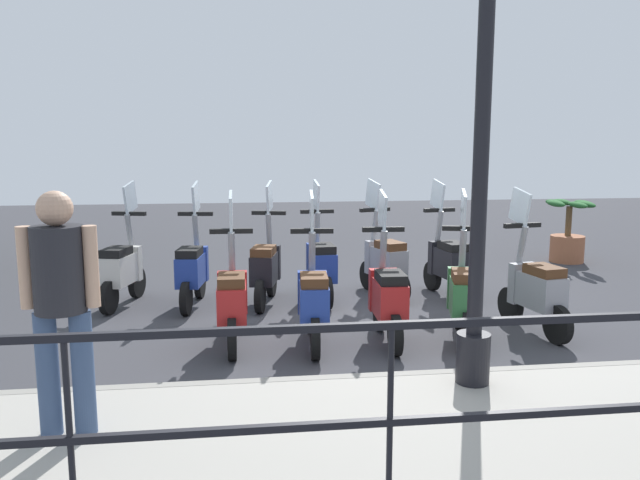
# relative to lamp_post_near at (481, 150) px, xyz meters

# --- Properties ---
(ground_plane) EXTENTS (28.00, 28.00, 0.00)m
(ground_plane) POSITION_rel_lamp_post_near_xyz_m (2.40, 0.38, -1.98)
(ground_plane) COLOR #38383D
(promenade_walkway) EXTENTS (2.20, 20.00, 0.15)m
(promenade_walkway) POSITION_rel_lamp_post_near_xyz_m (-0.75, 0.38, -1.90)
(promenade_walkway) COLOR #A39E93
(promenade_walkway) RESTS_ON ground_plane
(fence_railing) EXTENTS (0.04, 16.03, 1.07)m
(fence_railing) POSITION_rel_lamp_post_near_xyz_m (-1.80, 0.38, -1.07)
(fence_railing) COLOR black
(fence_railing) RESTS_ON promenade_walkway
(lamp_post_near) EXTENTS (0.26, 0.90, 4.13)m
(lamp_post_near) POSITION_rel_lamp_post_near_xyz_m (0.00, 0.00, 0.00)
(lamp_post_near) COLOR black
(lamp_post_near) RESTS_ON promenade_walkway
(pedestrian_distant) EXTENTS (0.33, 0.49, 1.59)m
(pedestrian_distant) POSITION_rel_lamp_post_near_xyz_m (-0.51, 2.94, -0.90)
(pedestrian_distant) COLOR #384C70
(pedestrian_distant) RESTS_ON promenade_walkway
(potted_palm) EXTENTS (1.06, 0.66, 1.05)m
(potted_palm) POSITION_rel_lamp_post_near_xyz_m (5.33, -3.71, -1.53)
(potted_palm) COLOR #9E5B3D
(potted_palm) RESTS_ON ground_plane
(scooter_near_0) EXTENTS (1.23, 0.47, 1.54)m
(scooter_near_0) POSITION_rel_lamp_post_near_xyz_m (1.63, -1.30, -1.49)
(scooter_near_0) COLOR black
(scooter_near_0) RESTS_ON ground_plane
(scooter_near_1) EXTENTS (1.21, 0.52, 1.54)m
(scooter_near_1) POSITION_rel_lamp_post_near_xyz_m (1.48, -0.46, -1.49)
(scooter_near_1) COLOR black
(scooter_near_1) RESTS_ON ground_plane
(scooter_near_2) EXTENTS (1.23, 0.44, 1.54)m
(scooter_near_2) POSITION_rel_lamp_post_near_xyz_m (1.51, 0.33, -1.49)
(scooter_near_2) COLOR black
(scooter_near_2) RESTS_ON ground_plane
(scooter_near_3) EXTENTS (1.23, 0.44, 1.54)m
(scooter_near_3) POSITION_rel_lamp_post_near_xyz_m (1.49, 1.09, -1.49)
(scooter_near_3) COLOR black
(scooter_near_3) RESTS_ON ground_plane
(scooter_near_4) EXTENTS (1.23, 0.44, 1.54)m
(scooter_near_4) POSITION_rel_lamp_post_near_xyz_m (1.58, 1.90, -1.49)
(scooter_near_4) COLOR black
(scooter_near_4) RESTS_ON ground_plane
(scooter_far_0) EXTENTS (1.23, 0.46, 1.54)m
(scooter_far_0) POSITION_rel_lamp_post_near_xyz_m (3.21, -0.88, -1.49)
(scooter_far_0) COLOR black
(scooter_far_0) RESTS_ON ground_plane
(scooter_far_1) EXTENTS (1.20, 0.54, 1.54)m
(scooter_far_1) POSITION_rel_lamp_post_near_xyz_m (3.38, -0.07, -1.49)
(scooter_far_1) COLOR black
(scooter_far_1) RESTS_ON ground_plane
(scooter_far_2) EXTENTS (1.23, 0.44, 1.54)m
(scooter_far_2) POSITION_rel_lamp_post_near_xyz_m (3.25, 0.79, -1.49)
(scooter_far_2) COLOR black
(scooter_far_2) RESTS_ON ground_plane
(scooter_far_3) EXTENTS (1.22, 0.50, 1.54)m
(scooter_far_3) POSITION_rel_lamp_post_near_xyz_m (3.18, 1.50, -1.49)
(scooter_far_3) COLOR black
(scooter_far_3) RESTS_ON ground_plane
(scooter_far_4) EXTENTS (1.23, 0.45, 1.54)m
(scooter_far_4) POSITION_rel_lamp_post_near_xyz_m (3.19, 2.40, -1.49)
(scooter_far_4) COLOR black
(scooter_far_4) RESTS_ON ground_plane
(scooter_far_5) EXTENTS (1.21, 0.51, 1.54)m
(scooter_far_5) POSITION_rel_lamp_post_near_xyz_m (3.33, 3.27, -1.49)
(scooter_far_5) COLOR black
(scooter_far_5) RESTS_ON ground_plane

